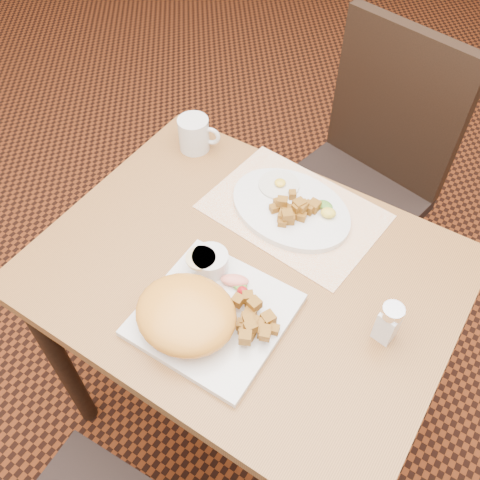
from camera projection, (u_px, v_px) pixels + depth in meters
name	position (u px, v px, depth m)	size (l,w,h in m)	color
ground	(244.00, 403.00, 1.75)	(8.00, 8.00, 0.00)	black
table	(245.00, 295.00, 1.26)	(0.90, 0.70, 0.75)	#98612F
chair_far	(363.00, 171.00, 1.67)	(0.50, 0.51, 0.97)	black
placemat	(294.00, 211.00, 1.28)	(0.40, 0.28, 0.00)	white
plate_square	(214.00, 315.00, 1.09)	(0.28, 0.28, 0.02)	silver
plate_oval	(291.00, 208.00, 1.27)	(0.30, 0.23, 0.02)	silver
hollandaise_mound	(185.00, 314.00, 1.04)	(0.20, 0.18, 0.08)	orange
ramekin	(210.00, 261.00, 1.14)	(0.08, 0.08, 0.04)	silver
garnish_sq	(237.00, 284.00, 1.11)	(0.08, 0.06, 0.03)	#387223
fried_egg	(279.00, 184.00, 1.30)	(0.10, 0.10, 0.02)	white
garnish_ov	(327.00, 210.00, 1.24)	(0.06, 0.06, 0.02)	#387223
salt_shaker	(389.00, 322.00, 1.03)	(0.05, 0.05, 0.10)	white
coffee_mug	(195.00, 134.00, 1.39)	(0.11, 0.08, 0.09)	silver
home_fries_sq	(252.00, 321.00, 1.05)	(0.11, 0.11, 0.04)	#9F6619
home_fries_ov	(294.00, 210.00, 1.24)	(0.10, 0.11, 0.04)	#9F6619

